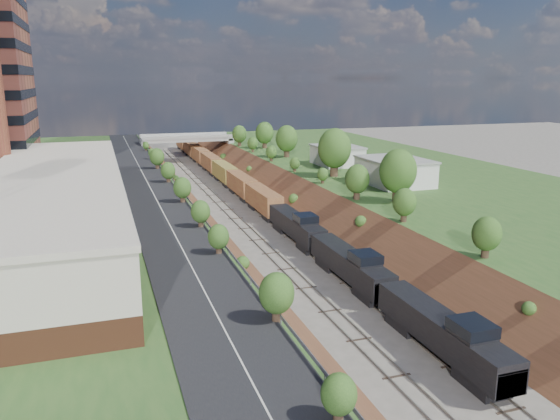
{
  "coord_description": "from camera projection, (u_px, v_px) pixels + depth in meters",
  "views": [
    {
      "loc": [
        -22.91,
        -26.88,
        22.18
      ],
      "look_at": [
        -1.73,
        36.57,
        6.0
      ],
      "focal_mm": 35.0,
      "sensor_mm": 36.0,
      "label": 1
    }
  ],
  "objects": [
    {
      "name": "freight_train",
      "position": [
        233.0,
        178.0,
        110.92
      ],
      "size": [
        2.72,
        154.12,
        4.55
      ],
      "color": "black",
      "rests_on": "ground"
    },
    {
      "name": "platform_left",
      "position": [
        33.0,
        213.0,
        81.63
      ],
      "size": [
        44.0,
        180.0,
        5.0
      ],
      "primitive_type": "cube",
      "color": "#2F5724",
      "rests_on": "ground"
    },
    {
      "name": "rail_left_track",
      "position": [
        231.0,
        213.0,
        91.55
      ],
      "size": [
        1.58,
        180.0,
        0.18
      ],
      "primitive_type": "cube",
      "color": "gray",
      "rests_on": "ground"
    },
    {
      "name": "white_building_far",
      "position": [
        337.0,
        156.0,
        110.76
      ],
      "size": [
        8.0,
        10.0,
        3.6
      ],
      "primitive_type": "cube",
      "color": "silver",
      "rests_on": "platform_right"
    },
    {
      "name": "ground",
      "position": [
        474.0,
        414.0,
        37.05
      ],
      "size": [
        400.0,
        400.0,
        0.0
      ],
      "primitive_type": "plane",
      "color": "#6B665B",
      "rests_on": "ground"
    },
    {
      "name": "platform_right",
      "position": [
        416.0,
        186.0,
        101.94
      ],
      "size": [
        44.0,
        180.0,
        5.0
      ],
      "primitive_type": "cube",
      "color": "#2F5724",
      "rests_on": "ground"
    },
    {
      "name": "guardrail",
      "position": [
        177.0,
        185.0,
        87.37
      ],
      "size": [
        0.1,
        171.0,
        0.7
      ],
      "color": "#99999E",
      "rests_on": "platform_left"
    },
    {
      "name": "overpass",
      "position": [
        187.0,
        143.0,
        148.38
      ],
      "size": [
        24.5,
        8.3,
        7.4
      ],
      "color": "gray",
      "rests_on": "ground"
    },
    {
      "name": "tree_left_crest",
      "position": [
        233.0,
        247.0,
        50.2
      ],
      "size": [
        2.45,
        2.45,
        3.55
      ],
      "color": "#473323",
      "rests_on": "platform_left"
    },
    {
      "name": "commercial_building",
      "position": [
        55.0,
        203.0,
        61.47
      ],
      "size": [
        14.3,
        62.3,
        7.0
      ],
      "color": "brown",
      "rests_on": "platform_left"
    },
    {
      "name": "white_building_near",
      "position": [
        394.0,
        172.0,
        90.58
      ],
      "size": [
        9.0,
        12.0,
        4.0
      ],
      "primitive_type": "cube",
      "color": "silver",
      "rests_on": "platform_right"
    },
    {
      "name": "embankment_right",
      "position": [
        306.0,
        208.0,
        95.75
      ],
      "size": [
        10.0,
        180.0,
        10.0
      ],
      "primitive_type": "cube",
      "rotation": [
        0.0,
        0.79,
        0.0
      ],
      "color": "brown",
      "rests_on": "ground"
    },
    {
      "name": "road",
      "position": [
        151.0,
        189.0,
        86.41
      ],
      "size": [
        8.0,
        180.0,
        0.1
      ],
      "primitive_type": "cube",
      "color": "black",
      "rests_on": "platform_left"
    },
    {
      "name": "rail_right_track",
      "position": [
        261.0,
        211.0,
        93.15
      ],
      "size": [
        1.58,
        180.0,
        0.18
      ],
      "primitive_type": "cube",
      "color": "gray",
      "rests_on": "ground"
    },
    {
      "name": "embankment_left",
      "position": [
        181.0,
        218.0,
        88.98
      ],
      "size": [
        10.0,
        180.0,
        10.0
      ],
      "primitive_type": "cube",
      "rotation": [
        0.0,
        0.79,
        0.0
      ],
      "color": "brown",
      "rests_on": "ground"
    },
    {
      "name": "tree_right_large",
      "position": [
        398.0,
        171.0,
        76.96
      ],
      "size": [
        5.25,
        5.25,
        7.61
      ],
      "color": "#473323",
      "rests_on": "platform_right"
    }
  ]
}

